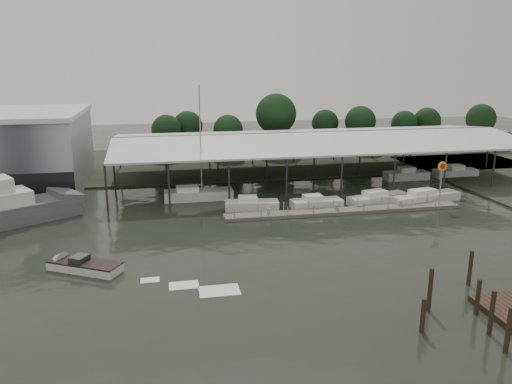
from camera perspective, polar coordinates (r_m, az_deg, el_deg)
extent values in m
plane|color=#222820|center=(45.90, -3.23, -7.06)|extent=(200.00, 200.00, 0.00)
cube|color=#3C4030|center=(86.10, -7.13, 3.33)|extent=(140.00, 30.00, 0.30)
cube|color=#2F3234|center=(74.51, 6.76, 6.75)|extent=(58.00, 0.40, 0.30)
cylinder|color=#2F3234|center=(60.77, -16.76, 0.53)|extent=(0.24, 0.24, 5.50)
cylinder|color=#2F3234|center=(83.20, -15.35, 4.37)|extent=(0.24, 0.24, 5.50)
cylinder|color=#2F3234|center=(97.75, 21.05, 5.40)|extent=(0.24, 0.24, 5.50)
cube|color=slate|center=(58.65, 10.04, -2.15)|extent=(28.00, 2.00, 0.40)
cylinder|color=#939699|center=(54.38, -2.49, -2.62)|extent=(0.10, 0.10, 1.20)
cylinder|color=#939699|center=(64.97, 20.55, -0.66)|extent=(0.10, 0.10, 1.20)
cube|color=#939699|center=(58.16, 9.15, -1.74)|extent=(0.30, 0.30, 0.70)
cylinder|color=#939699|center=(63.31, 20.33, 0.56)|extent=(0.16, 0.16, 5.00)
cylinder|color=yellow|center=(62.78, 20.54, 2.77)|extent=(1.10, 0.12, 1.10)
cylinder|color=red|center=(62.72, 20.57, 2.76)|extent=(0.70, 0.05, 0.70)
cube|color=gray|center=(107.32, 23.57, 5.51)|extent=(10.00, 8.00, 4.00)
cube|color=#5A5E64|center=(59.94, -26.77, -2.48)|extent=(15.34, 11.94, 2.40)
cube|color=#5A5E64|center=(61.72, -20.96, -0.43)|extent=(4.81, 5.27, 1.74)
cube|color=silver|center=(63.56, -6.57, -0.40)|extent=(8.63, 2.68, 1.40)
cube|color=white|center=(63.26, -7.83, 0.32)|extent=(2.77, 1.82, 0.80)
cylinder|color=#939699|center=(62.10, -6.36, 6.01)|extent=(0.16, 0.16, 13.22)
cylinder|color=#939699|center=(63.14, -7.62, 0.77)|extent=(3.50, 0.15, 0.12)
cube|color=silver|center=(44.59, -18.95, -8.08)|extent=(6.45, 4.82, 0.90)
cone|color=silver|center=(46.43, -22.01, -7.45)|extent=(2.38, 2.53, 2.00)
cube|color=black|center=(44.44, -18.99, -7.60)|extent=(6.48, 4.88, 0.12)
cube|color=#2F3234|center=(44.64, -19.54, -7.20)|extent=(1.73, 1.81, 0.50)
cube|color=silver|center=(41.48, -12.01, -9.82)|extent=(2.30, 1.50, 0.04)
cube|color=silver|center=(40.15, -8.24, -10.50)|extent=(3.10, 2.00, 0.04)
cube|color=silver|center=(39.00, -4.21, -11.17)|extent=(3.90, 2.50, 0.04)
cube|color=silver|center=(58.86, -0.48, -1.54)|extent=(6.50, 2.96, 1.10)
cube|color=white|center=(58.56, -0.96, -0.82)|extent=(2.38, 1.87, 0.70)
cube|color=silver|center=(59.88, 6.94, -1.37)|extent=(6.20, 2.50, 1.10)
cube|color=white|center=(59.52, 6.50, -0.66)|extent=(2.21, 1.71, 0.70)
cube|color=silver|center=(63.24, 13.80, -0.82)|extent=(8.35, 4.11, 1.10)
cube|color=white|center=(62.83, 13.43, -0.14)|extent=(3.13, 2.25, 0.70)
cube|color=silver|center=(65.46, 18.80, -0.66)|extent=(9.65, 4.23, 1.10)
cube|color=white|center=(65.02, 18.48, -0.01)|extent=(3.56, 2.29, 0.70)
cylinder|color=#35291A|center=(38.41, 23.97, -11.31)|extent=(0.32, 0.32, 3.21)
cylinder|color=#35291A|center=(36.06, 25.28, -12.79)|extent=(0.32, 0.32, 3.67)
cylinder|color=#35291A|center=(34.90, 18.50, -13.69)|extent=(0.32, 0.32, 2.95)
cylinder|color=#35291A|center=(37.54, 19.24, -10.93)|extent=(0.32, 0.32, 3.81)
cylinder|color=#35291A|center=(42.86, 23.25, -8.34)|extent=(0.32, 0.32, 3.42)
cylinder|color=#35291A|center=(34.44, 26.83, -14.37)|extent=(0.32, 0.32, 3.62)
cylinder|color=#301E15|center=(90.44, -10.10, 4.91)|extent=(0.50, 0.50, 3.76)
sphere|color=#173818|center=(89.93, -10.20, 7.04)|extent=(5.27, 5.27, 5.27)
cylinder|color=#301E15|center=(93.10, -7.74, 5.33)|extent=(0.50, 0.50, 3.91)
sphere|color=#173818|center=(92.59, -7.81, 7.48)|extent=(5.48, 5.48, 5.48)
cylinder|color=#301E15|center=(89.03, -3.18, 4.97)|extent=(0.50, 0.50, 3.76)
sphere|color=#173818|center=(88.51, -3.21, 7.13)|extent=(5.27, 5.27, 5.27)
cylinder|color=#301E15|center=(93.71, 2.27, 5.97)|extent=(0.50, 0.50, 5.36)
sphere|color=#173818|center=(93.10, 2.30, 8.90)|extent=(7.50, 7.50, 7.50)
cylinder|color=#301E15|center=(99.80, 7.84, 5.91)|extent=(0.50, 0.50, 3.73)
sphere|color=#173818|center=(99.34, 7.91, 7.83)|extent=(5.23, 5.23, 5.23)
cylinder|color=#301E15|center=(98.20, 11.72, 5.73)|extent=(0.50, 0.50, 4.18)
sphere|color=#173818|center=(97.70, 11.84, 7.91)|extent=(5.86, 5.86, 5.86)
cylinder|color=#301E15|center=(103.35, 16.45, 5.72)|extent=(0.50, 0.50, 3.61)
sphere|color=#173818|center=(102.92, 16.58, 7.50)|extent=(5.06, 5.06, 5.06)
cylinder|color=#301E15|center=(106.29, 18.80, 5.83)|extent=(0.50, 0.50, 3.84)
sphere|color=#173818|center=(105.85, 18.96, 7.68)|extent=(5.37, 5.37, 5.37)
cylinder|color=#301E15|center=(110.90, 24.11, 5.76)|extent=(0.50, 0.50, 4.14)
sphere|color=#173818|center=(110.46, 24.31, 7.66)|extent=(5.80, 5.80, 5.80)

